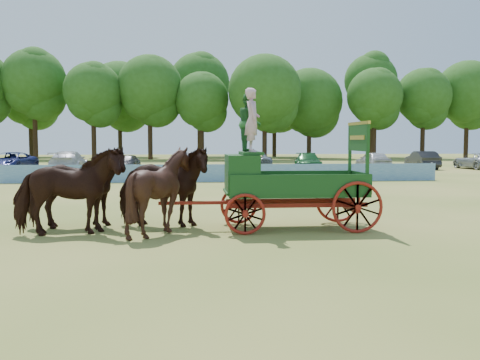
# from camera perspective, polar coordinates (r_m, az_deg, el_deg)

# --- Properties ---
(ground) EXTENTS (160.00, 160.00, 0.00)m
(ground) POSITION_cam_1_polar(r_m,az_deg,el_deg) (14.13, 6.91, -5.86)
(ground) COLOR tan
(ground) RESTS_ON ground
(horse_lead_left) EXTENTS (2.90, 1.71, 2.30)m
(horse_lead_left) POSITION_cam_1_polar(r_m,az_deg,el_deg) (14.57, -17.93, -1.16)
(horse_lead_left) COLOR black
(horse_lead_left) RESTS_ON ground
(horse_lead_right) EXTENTS (2.86, 1.58, 2.30)m
(horse_lead_right) POSITION_cam_1_polar(r_m,az_deg,el_deg) (15.64, -17.04, -0.78)
(horse_lead_right) COLOR black
(horse_lead_right) RESTS_ON ground
(horse_wheel_left) EXTENTS (2.48, 2.31, 2.31)m
(horse_wheel_left) POSITION_cam_1_polar(r_m,az_deg,el_deg) (14.23, -8.46, -1.11)
(horse_wheel_left) COLOR black
(horse_wheel_left) RESTS_ON ground
(horse_wheel_right) EXTENTS (2.90, 1.70, 2.30)m
(horse_wheel_right) POSITION_cam_1_polar(r_m,az_deg,el_deg) (15.33, -8.23, -0.74)
(horse_wheel_right) COLOR black
(horse_wheel_right) RESTS_ON ground
(farm_dray) EXTENTS (5.99, 2.00, 3.87)m
(farm_dray) POSITION_cam_1_polar(r_m,az_deg,el_deg) (14.89, 2.99, 1.33)
(farm_dray) COLOR maroon
(farm_dray) RESTS_ON ground
(sponsor_banner) EXTENTS (26.00, 0.08, 1.05)m
(sponsor_banner) POSITION_cam_1_polar(r_m,az_deg,el_deg) (31.72, -1.68, 0.75)
(sponsor_banner) COLOR #1C599A
(sponsor_banner) RESTS_ON ground
(parked_cars) EXTENTS (54.92, 7.07, 1.63)m
(parked_cars) POSITION_cam_1_polar(r_m,az_deg,el_deg) (43.52, -1.20, 2.00)
(parked_cars) COLOR silver
(parked_cars) RESTS_ON ground
(treeline) EXTENTS (86.75, 24.84, 15.75)m
(treeline) POSITION_cam_1_polar(r_m,az_deg,el_deg) (74.40, -8.00, 9.36)
(treeline) COLOR #382314
(treeline) RESTS_ON ground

